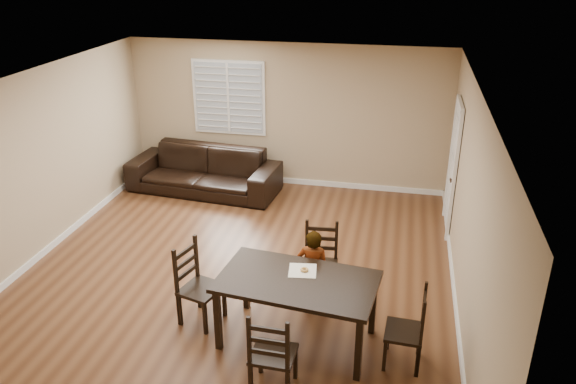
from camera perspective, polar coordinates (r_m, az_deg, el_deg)
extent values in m
plane|color=brown|center=(8.00, -5.42, -8.60)|extent=(7.00, 7.00, 0.00)
cube|color=tan|center=(10.56, -0.14, 7.73)|extent=(6.00, 0.04, 2.70)
cube|color=tan|center=(4.65, -19.28, -16.83)|extent=(6.00, 0.04, 2.70)
cube|color=tan|center=(8.72, -25.00, 1.89)|extent=(0.04, 7.00, 2.70)
cube|color=tan|center=(7.12, 17.91, -1.71)|extent=(0.04, 7.00, 2.70)
cube|color=white|center=(6.95, -6.29, 10.56)|extent=(6.00, 7.00, 0.04)
cube|color=white|center=(10.71, -6.05, 9.50)|extent=(1.40, 0.08, 1.40)
cube|color=white|center=(9.26, 16.40, 2.25)|extent=(0.06, 0.94, 2.05)
cylinder|color=#332114|center=(9.00, 16.26, 1.13)|extent=(0.06, 0.06, 0.02)
cube|color=white|center=(10.98, -0.15, 1.18)|extent=(6.00, 0.03, 0.10)
cube|color=white|center=(9.23, -23.54, -5.61)|extent=(0.03, 7.00, 0.10)
cube|color=white|center=(7.74, 16.59, -10.42)|extent=(0.03, 7.00, 0.10)
cube|color=black|center=(6.39, 0.95, -9.09)|extent=(1.88, 1.19, 0.05)
cube|color=black|center=(6.55, -7.14, -12.76)|extent=(0.08, 0.08, 0.78)
cube|color=black|center=(6.15, 7.18, -15.60)|extent=(0.08, 0.08, 0.78)
cube|color=black|center=(7.18, -4.29, -9.02)|extent=(0.08, 0.08, 0.78)
cube|color=black|center=(6.81, 8.65, -11.27)|extent=(0.08, 0.08, 0.78)
cube|color=black|center=(7.40, 3.28, -7.54)|extent=(0.49, 0.46, 0.04)
cube|color=black|center=(7.53, 3.39, -6.34)|extent=(0.45, 0.08, 1.00)
cube|color=black|center=(7.38, 1.61, -9.67)|extent=(0.04, 0.04, 0.41)
cube|color=black|center=(7.37, 4.68, -9.84)|extent=(0.04, 0.04, 0.41)
cube|color=black|center=(7.68, 1.86, -8.20)|extent=(0.04, 0.04, 0.41)
cube|color=black|center=(7.67, 4.80, -8.36)|extent=(0.04, 0.04, 0.41)
cube|color=black|center=(5.99, -1.50, -16.15)|extent=(0.46, 0.43, 0.04)
cube|color=black|center=(5.81, -2.00, -16.78)|extent=(0.45, 0.05, 1.00)
cube|color=black|center=(6.24, 0.77, -16.97)|extent=(0.04, 0.04, 0.41)
cube|color=black|center=(6.31, -2.82, -16.41)|extent=(0.04, 0.04, 0.41)
cube|color=black|center=(6.05, -3.81, -18.54)|extent=(0.04, 0.04, 0.41)
cube|color=black|center=(6.98, -8.82, -9.74)|extent=(0.55, 0.57, 0.04)
cube|color=black|center=(7.05, -10.17, -8.79)|extent=(0.17, 0.46, 1.05)
cube|color=black|center=(6.89, -8.41, -12.62)|extent=(0.05, 0.05, 0.43)
cube|color=black|center=(7.16, -6.48, -10.95)|extent=(0.05, 0.05, 0.43)
cube|color=black|center=(7.09, -10.94, -11.67)|extent=(0.05, 0.05, 0.43)
cube|color=black|center=(7.34, -8.96, -10.10)|extent=(0.05, 0.05, 0.43)
cube|color=black|center=(6.43, 11.69, -13.73)|extent=(0.43, 0.45, 0.04)
cube|color=black|center=(6.39, 13.41, -13.42)|extent=(0.06, 0.43, 0.96)
cube|color=black|center=(6.71, 10.14, -14.08)|extent=(0.04, 0.04, 0.39)
cube|color=black|center=(6.42, 9.80, -16.09)|extent=(0.04, 0.04, 0.39)
cube|color=black|center=(6.71, 13.17, -14.40)|extent=(0.04, 0.04, 0.39)
cube|color=black|center=(6.41, 13.00, -16.43)|extent=(0.04, 0.04, 0.39)
imported|color=gray|center=(7.04, 2.53, -8.04)|extent=(0.42, 0.28, 1.13)
cube|color=beige|center=(6.53, 1.49, -7.98)|extent=(0.35, 0.35, 0.00)
torus|color=#BA8842|center=(6.52, 1.68, -7.89)|extent=(0.10, 0.10, 0.03)
torus|color=silver|center=(6.51, 1.68, -7.81)|extent=(0.08, 0.08, 0.02)
imported|color=black|center=(10.62, -8.53, 2.17)|extent=(2.87, 1.34, 0.81)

